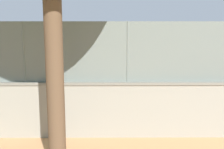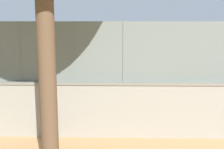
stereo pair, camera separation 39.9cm
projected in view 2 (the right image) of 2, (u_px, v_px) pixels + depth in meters
ground_plane at (110, 73)px, 20.97m from camera, size 260.00×260.00×0.00m
perimeter_wall at (173, 109)px, 9.16m from camera, size 29.57×0.70×1.80m
fence_panel_on_wall at (176, 52)px, 8.84m from camera, size 29.04×0.32×1.87m
player_foreground_swinging at (25, 64)px, 19.64m from camera, size 0.68×1.18×1.46m
player_baseline_waiting at (211, 86)px, 12.53m from camera, size 0.96×0.67×1.58m
sports_ball at (33, 78)px, 18.62m from camera, size 0.21×0.21×0.21m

